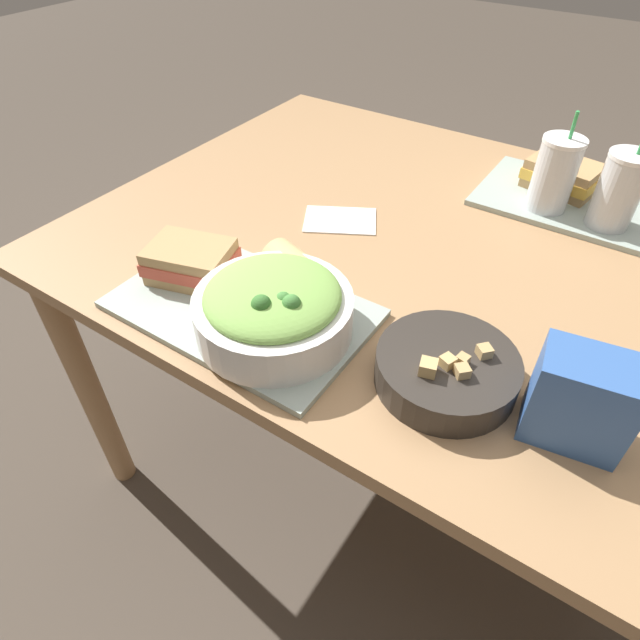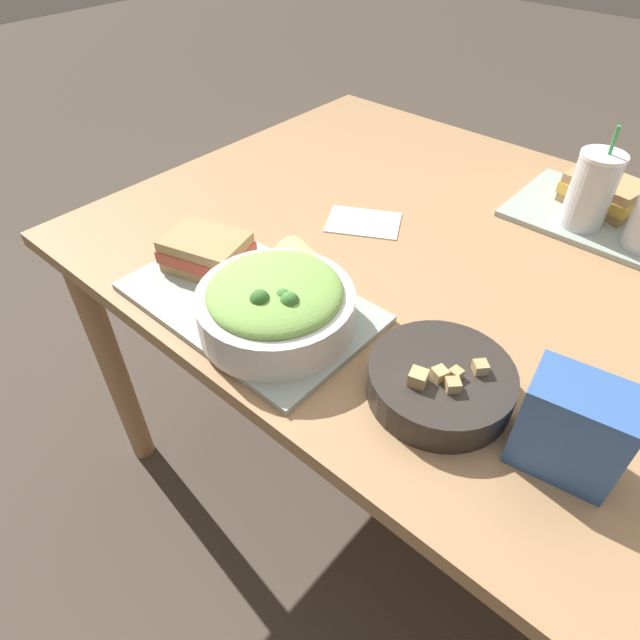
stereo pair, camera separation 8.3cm
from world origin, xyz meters
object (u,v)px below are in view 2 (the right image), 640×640
object	(u,v)px
drink_cup_dark	(591,193)
salad_bowl	(276,304)
baguette_near	(308,271)
napkin_folded	(363,222)
soup_bowl	(440,381)
sandwich_near	(207,252)
sandwich_far	(603,193)
chip_bag	(572,428)

from	to	relation	value
drink_cup_dark	salad_bowl	bearing A→B (deg)	-111.32
salad_bowl	baguette_near	size ratio (longest dim) A/B	1.75
salad_bowl	napkin_folded	bearing A→B (deg)	105.60
soup_bowl	drink_cup_dark	size ratio (longest dim) A/B	1.00
sandwich_near	baguette_near	world-z (taller)	baguette_near
salad_bowl	baguette_near	world-z (taller)	salad_bowl
sandwich_far	napkin_folded	distance (m)	0.51
soup_bowl	sandwich_far	bearing A→B (deg)	91.66
sandwich_near	sandwich_far	size ratio (longest dim) A/B	1.02
baguette_near	sandwich_far	bearing A→B (deg)	-6.45
napkin_folded	soup_bowl	bearing A→B (deg)	-38.92
napkin_folded	baguette_near	bearing A→B (deg)	-74.45
salad_bowl	soup_bowl	size ratio (longest dim) A/B	1.20
soup_bowl	baguette_near	size ratio (longest dim) A/B	1.46
drink_cup_dark	sandwich_near	bearing A→B (deg)	-127.31
baguette_near	napkin_folded	distance (m)	0.26
salad_bowl	chip_bag	size ratio (longest dim) A/B	1.84
soup_bowl	drink_cup_dark	bearing A→B (deg)	92.18
napkin_folded	sandwich_near	bearing A→B (deg)	-108.80
baguette_near	sandwich_near	bearing A→B (deg)	130.39
soup_bowl	baguette_near	distance (m)	0.30
drink_cup_dark	napkin_folded	size ratio (longest dim) A/B	1.14
chip_bag	salad_bowl	bearing A→B (deg)	179.26
sandwich_near	napkin_folded	distance (m)	0.35
salad_bowl	drink_cup_dark	size ratio (longest dim) A/B	1.20
salad_bowl	sandwich_near	world-z (taller)	salad_bowl
napkin_folded	sandwich_far	bearing A→B (deg)	46.99
chip_bag	sandwich_near	bearing A→B (deg)	173.68
baguette_near	napkin_folded	bearing A→B (deg)	33.26
baguette_near	napkin_folded	size ratio (longest dim) A/B	0.78
salad_bowl	sandwich_far	distance (m)	0.77
salad_bowl	soup_bowl	distance (m)	0.28
chip_bag	sandwich_far	bearing A→B (deg)	97.06
drink_cup_dark	chip_bag	distance (m)	0.60
soup_bowl	drink_cup_dark	xyz separation A→B (m)	(-0.02, 0.57, 0.06)
sandwich_far	chip_bag	distance (m)	0.69
drink_cup_dark	sandwich_far	bearing A→B (deg)	88.64
sandwich_near	chip_bag	bearing A→B (deg)	-13.28
napkin_folded	drink_cup_dark	bearing A→B (deg)	38.46
soup_bowl	chip_bag	bearing A→B (deg)	2.25
salad_bowl	drink_cup_dark	distance (m)	0.68
chip_bag	napkin_folded	bearing A→B (deg)	142.60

